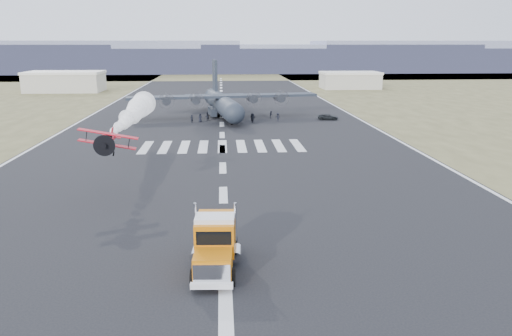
{
  "coord_description": "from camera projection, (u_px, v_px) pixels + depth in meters",
  "views": [
    {
      "loc": [
        -0.06,
        -27.5,
        15.9
      ],
      "look_at": [
        3.23,
        19.71,
        4.0
      ],
      "focal_mm": 35.0,
      "sensor_mm": 36.0,
      "label": 1
    }
  ],
  "objects": [
    {
      "name": "ground",
      "position": [
        226.0,
        311.0,
        30.49
      ],
      "size": [
        500.0,
        500.0,
        0.0
      ],
      "primitive_type": "plane",
      "color": "black",
      "rests_on": "ground"
    },
    {
      "name": "scrub_far",
      "position": [
        221.0,
        75.0,
        253.0
      ],
      "size": [
        500.0,
        80.0,
        0.0
      ],
      "primitive_type": "cube",
      "color": "brown",
      "rests_on": "ground"
    },
    {
      "name": "runway_markings",
      "position": [
        222.0,
        135.0,
        88.53
      ],
      "size": [
        60.0,
        260.0,
        0.01
      ],
      "primitive_type": null,
      "color": "silver",
      "rests_on": "ground"
    },
    {
      "name": "ridge_seg_c",
      "position": [
        103.0,
        57.0,
        275.56
      ],
      "size": [
        150.0,
        50.0,
        17.0
      ],
      "primitive_type": "cube",
      "color": "gray",
      "rests_on": "ground"
    },
    {
      "name": "ridge_seg_d",
      "position": [
        221.0,
        60.0,
        280.44
      ],
      "size": [
        150.0,
        50.0,
        13.0
      ],
      "primitive_type": "cube",
      "color": "gray",
      "rests_on": "ground"
    },
    {
      "name": "ridge_seg_e",
      "position": [
        334.0,
        58.0,
        284.59
      ],
      "size": [
        150.0,
        50.0,
        15.0
      ],
      "primitive_type": "cube",
      "color": "gray",
      "rests_on": "ground"
    },
    {
      "name": "ridge_seg_f",
      "position": [
        445.0,
        56.0,
        288.74
      ],
      "size": [
        150.0,
        50.0,
        17.0
      ],
      "primitive_type": "cube",
      "color": "gray",
      "rests_on": "ground"
    },
    {
      "name": "hangar_left",
      "position": [
        65.0,
        81.0,
        166.42
      ],
      "size": [
        24.5,
        14.5,
        6.7
      ],
      "color": "#ABA798",
      "rests_on": "ground"
    },
    {
      "name": "hangar_right",
      "position": [
        350.0,
        80.0,
        177.98
      ],
      "size": [
        20.5,
        12.5,
        5.9
      ],
      "color": "#ABA798",
      "rests_on": "ground"
    },
    {
      "name": "semi_truck",
      "position": [
        215.0,
        242.0,
        35.87
      ],
      "size": [
        3.4,
        8.99,
        4.0
      ],
      "rotation": [
        0.0,
        0.0,
        -0.06
      ],
      "color": "black",
      "rests_on": "ground"
    },
    {
      "name": "aerobatic_biplane",
      "position": [
        108.0,
        140.0,
        51.16
      ],
      "size": [
        5.93,
        5.36,
        2.81
      ],
      "rotation": [
        0.0,
        0.19,
        0.03
      ],
      "color": "red"
    },
    {
      "name": "smoke_trail",
      "position": [
        138.0,
        108.0,
        74.91
      ],
      "size": [
        3.77,
        30.06,
        3.77
      ],
      "rotation": [
        0.0,
        0.0,
        0.03
      ],
      "color": "white"
    },
    {
      "name": "transport_aircraft",
      "position": [
        222.0,
        102.0,
        110.57
      ],
      "size": [
        41.45,
        34.0,
        11.97
      ],
      "rotation": [
        0.0,
        0.0,
        0.15
      ],
      "color": "#212732",
      "rests_on": "ground"
    },
    {
      "name": "support_vehicle",
      "position": [
        328.0,
        117.0,
        105.97
      ],
      "size": [
        4.43,
        2.41,
        1.18
      ],
      "primitive_type": "imported",
      "rotation": [
        0.0,
        0.0,
        1.46
      ],
      "color": "black",
      "rests_on": "ground"
    },
    {
      "name": "crew_a",
      "position": [
        235.0,
        115.0,
        105.95
      ],
      "size": [
        0.79,
        0.72,
        1.8
      ],
      "primitive_type": "imported",
      "rotation": [
        0.0,
        0.0,
        0.32
      ],
      "color": "black",
      "rests_on": "ground"
    },
    {
      "name": "crew_b",
      "position": [
        207.0,
        117.0,
        104.17
      ],
      "size": [
        1.05,
        0.9,
        1.85
      ],
      "primitive_type": "imported",
      "rotation": [
        0.0,
        0.0,
        3.6
      ],
      "color": "black",
      "rests_on": "ground"
    },
    {
      "name": "crew_c",
      "position": [
        278.0,
        117.0,
        103.76
      ],
      "size": [
        1.19,
        0.66,
        1.75
      ],
      "primitive_type": "imported",
      "rotation": [
        0.0,
        0.0,
        3.01
      ],
      "color": "black",
      "rests_on": "ground"
    },
    {
      "name": "crew_d",
      "position": [
        252.0,
        117.0,
        104.09
      ],
      "size": [
        0.79,
        1.06,
        1.63
      ],
      "primitive_type": "imported",
      "rotation": [
        0.0,
        0.0,
        1.93
      ],
      "color": "black",
      "rests_on": "ground"
    },
    {
      "name": "crew_e",
      "position": [
        200.0,
        118.0,
        102.66
      ],
      "size": [
        0.98,
        0.75,
        1.77
      ],
      "primitive_type": "imported",
      "rotation": [
        0.0,
        0.0,
        0.29
      ],
      "color": "black",
      "rests_on": "ground"
    },
    {
      "name": "crew_f",
      "position": [
        253.0,
        118.0,
        102.25
      ],
      "size": [
        1.34,
        1.8,
        1.88
      ],
      "primitive_type": "imported",
      "rotation": [
        0.0,
        0.0,
        1.06
      ],
      "color": "black",
      "rests_on": "ground"
    },
    {
      "name": "crew_g",
      "position": [
        192.0,
        119.0,
        101.85
      ],
      "size": [
        0.78,
        0.79,
        1.67
      ],
      "primitive_type": "imported",
      "rotation": [
        0.0,
        0.0,
        3.96
      ],
      "color": "black",
      "rests_on": "ground"
    },
    {
      "name": "crew_h",
      "position": [
        271.0,
        115.0,
        108.14
      ],
      "size": [
        0.5,
        0.77,
        1.56
      ],
      "primitive_type": "imported",
      "rotation": [
        0.0,
        0.0,
        1.53
      ],
      "color": "black",
      "rests_on": "ground"
    }
  ]
}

